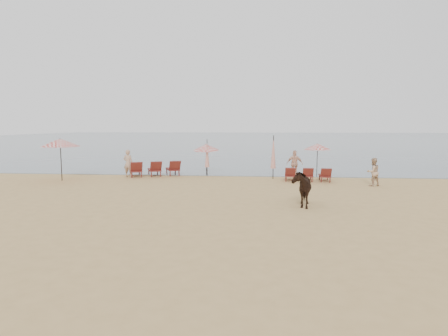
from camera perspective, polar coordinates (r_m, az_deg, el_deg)
The scene contains 13 objects.
ground at distance 13.88m, azimuth -1.90°, elevation -6.87°, with size 120.00×120.00×0.00m, color tan.
sea at distance 93.46m, azimuth 4.23°, elevation 4.55°, with size 160.00×140.00×0.06m, color #51606B.
lounger_cluster_left at distance 24.13m, azimuth -10.48°, elevation -0.11°, with size 3.52×2.86×0.67m.
lounger_cluster_right at distance 22.07m, azimuth 12.60°, elevation -0.98°, with size 2.65×1.67×0.56m.
umbrella_open_left_a at distance 23.58m, azimuth -23.69°, elevation 3.56°, with size 2.17×2.17×2.47m.
umbrella_open_left_b at distance 24.13m, azimuth -2.72°, elevation 3.19°, with size 1.64×1.67×2.09m.
umbrella_open_right at distance 24.32m, azimuth 14.06°, elevation 3.18°, with size 1.70×1.70×2.08m.
umbrella_closed_left at distance 23.70m, azimuth -2.59°, elevation 2.24°, with size 0.29×0.29×2.34m.
umbrella_closed_right at distance 22.56m, azimuth 7.53°, elevation 2.40°, with size 0.32×0.32×2.62m.
cow at distance 15.27m, azimuth 11.66°, elevation -2.93°, with size 0.80×1.76×1.48m, color black.
beachgoer_left at distance 24.16m, azimuth -14.39°, elevation 0.72°, with size 0.62×0.41×1.70m, color tan.
beachgoer_right_a at distance 21.36m, azimuth 21.76°, elevation -0.57°, with size 0.73×0.57×1.50m, color tan.
beachgoer_right_b at distance 23.61m, azimuth 10.73°, elevation 0.64°, with size 0.98×0.41×1.67m, color #E1AB8D.
Camera 1 is at (1.69, -13.39, 3.22)m, focal length 30.00 mm.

